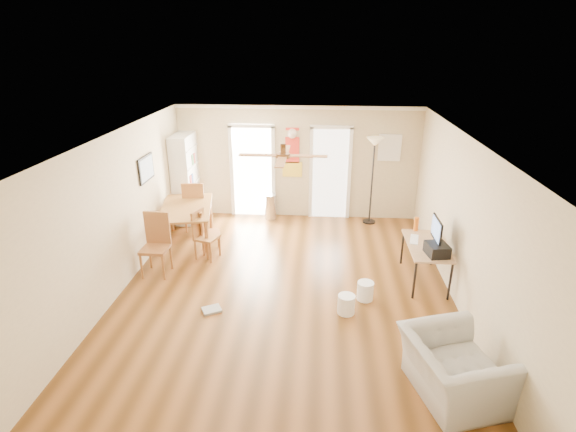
# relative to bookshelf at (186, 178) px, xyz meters

# --- Properties ---
(floor) EXTENTS (7.00, 7.00, 0.00)m
(floor) POSITION_rel_bookshelf_xyz_m (2.53, -3.06, -1.00)
(floor) COLOR brown
(floor) RESTS_ON ground
(ceiling) EXTENTS (5.50, 7.00, 0.00)m
(ceiling) POSITION_rel_bookshelf_xyz_m (2.53, -3.06, 1.60)
(ceiling) COLOR silver
(ceiling) RESTS_ON floor
(wall_back) EXTENTS (5.50, 0.04, 2.60)m
(wall_back) POSITION_rel_bookshelf_xyz_m (2.53, 0.44, 0.30)
(wall_back) COLOR beige
(wall_back) RESTS_ON floor
(wall_front) EXTENTS (5.50, 0.04, 2.60)m
(wall_front) POSITION_rel_bookshelf_xyz_m (2.53, -6.56, 0.30)
(wall_front) COLOR beige
(wall_front) RESTS_ON floor
(wall_left) EXTENTS (0.04, 7.00, 2.60)m
(wall_left) POSITION_rel_bookshelf_xyz_m (-0.22, -3.06, 0.30)
(wall_left) COLOR beige
(wall_left) RESTS_ON floor
(wall_right) EXTENTS (0.04, 7.00, 2.60)m
(wall_right) POSITION_rel_bookshelf_xyz_m (5.28, -3.06, 0.30)
(wall_right) COLOR beige
(wall_right) RESTS_ON floor
(crown_molding) EXTENTS (5.50, 7.00, 0.08)m
(crown_molding) POSITION_rel_bookshelf_xyz_m (2.53, -3.06, 1.56)
(crown_molding) COLOR white
(crown_molding) RESTS_ON wall_back
(kitchen_doorway) EXTENTS (0.90, 0.10, 2.10)m
(kitchen_doorway) POSITION_rel_bookshelf_xyz_m (1.48, 0.42, 0.05)
(kitchen_doorway) COLOR white
(kitchen_doorway) RESTS_ON wall_back
(bathroom_doorway) EXTENTS (0.80, 0.10, 2.10)m
(bathroom_doorway) POSITION_rel_bookshelf_xyz_m (3.28, 0.42, 0.05)
(bathroom_doorway) COLOR white
(bathroom_doorway) RESTS_ON wall_back
(wall_decal) EXTENTS (0.46, 0.03, 1.10)m
(wall_decal) POSITION_rel_bookshelf_xyz_m (2.40, 0.42, 0.55)
(wall_decal) COLOR red
(wall_decal) RESTS_ON wall_back
(ac_grille) EXTENTS (0.50, 0.04, 0.60)m
(ac_grille) POSITION_rel_bookshelf_xyz_m (4.58, 0.41, 0.70)
(ac_grille) COLOR white
(ac_grille) RESTS_ON wall_back
(framed_poster) EXTENTS (0.04, 0.66, 0.48)m
(framed_poster) POSITION_rel_bookshelf_xyz_m (-0.20, -1.66, 0.70)
(framed_poster) COLOR black
(framed_poster) RESTS_ON wall_left
(ceiling_fan) EXTENTS (1.24, 1.24, 0.20)m
(ceiling_fan) POSITION_rel_bookshelf_xyz_m (2.53, -3.36, 1.43)
(ceiling_fan) COLOR #593819
(ceiling_fan) RESTS_ON ceiling
(bookshelf) EXTENTS (0.60, 0.97, 2.01)m
(bookshelf) POSITION_rel_bookshelf_xyz_m (0.00, 0.00, 0.00)
(bookshelf) COLOR silver
(bookshelf) RESTS_ON floor
(dining_table) EXTENTS (1.27, 1.78, 0.81)m
(dining_table) POSITION_rel_bookshelf_xyz_m (0.38, -1.29, -0.60)
(dining_table) COLOR olive
(dining_table) RESTS_ON floor
(dining_chair_right_a) EXTENTS (0.47, 0.47, 0.90)m
(dining_chair_right_a) POSITION_rel_bookshelf_xyz_m (0.93, -1.62, -0.55)
(dining_chair_right_a) COLOR #AA6737
(dining_chair_right_a) RESTS_ON floor
(dining_chair_right_b) EXTENTS (0.49, 0.49, 0.96)m
(dining_chair_right_b) POSITION_rel_bookshelf_xyz_m (0.93, -1.89, -0.52)
(dining_chair_right_b) COLOR #A86C36
(dining_chair_right_b) RESTS_ON floor
(dining_chair_near) EXTENTS (0.47, 0.47, 1.11)m
(dining_chair_near) POSITION_rel_bookshelf_xyz_m (0.17, -2.58, -0.45)
(dining_chair_near) COLOR brown
(dining_chair_near) RESTS_ON floor
(dining_chair_far) EXTENTS (0.51, 0.51, 1.12)m
(dining_chair_far) POSITION_rel_bookshelf_xyz_m (0.35, -0.55, -0.44)
(dining_chair_far) COLOR #AB6937
(dining_chair_far) RESTS_ON floor
(trash_can) EXTENTS (0.29, 0.29, 0.61)m
(trash_can) POSITION_rel_bookshelf_xyz_m (1.92, 0.17, -0.70)
(trash_can) COLOR #ABABAD
(trash_can) RESTS_ON floor
(torchiere_lamp) EXTENTS (0.38, 0.38, 1.98)m
(torchiere_lamp) POSITION_rel_bookshelf_xyz_m (4.21, 0.14, -0.01)
(torchiere_lamp) COLOR black
(torchiere_lamp) RESTS_ON floor
(computer_desk) EXTENTS (0.64, 1.29, 0.69)m
(computer_desk) POSITION_rel_bookshelf_xyz_m (4.91, -2.45, -0.66)
(computer_desk) COLOR tan
(computer_desk) RESTS_ON floor
(imac) EXTENTS (0.16, 0.58, 0.54)m
(imac) POSITION_rel_bookshelf_xyz_m (5.00, -2.59, -0.04)
(imac) COLOR black
(imac) RESTS_ON computer_desk
(keyboard) EXTENTS (0.23, 0.43, 0.02)m
(keyboard) POSITION_rel_bookshelf_xyz_m (4.73, -2.26, -0.31)
(keyboard) COLOR white
(keyboard) RESTS_ON computer_desk
(printer) EXTENTS (0.38, 0.42, 0.19)m
(printer) POSITION_rel_bookshelf_xyz_m (4.98, -2.83, -0.22)
(printer) COLOR black
(printer) RESTS_ON computer_desk
(orange_bottle) EXTENTS (0.10, 0.10, 0.25)m
(orange_bottle) POSITION_rel_bookshelf_xyz_m (4.83, -1.85, -0.19)
(orange_bottle) COLOR #D56313
(orange_bottle) RESTS_ON computer_desk
(wastebasket_a) EXTENTS (0.27, 0.27, 0.31)m
(wastebasket_a) POSITION_rel_bookshelf_xyz_m (3.52, -3.56, -0.85)
(wastebasket_a) COLOR white
(wastebasket_a) RESTS_ON floor
(wastebasket_b) EXTENTS (0.31, 0.31, 0.31)m
(wastebasket_b) POSITION_rel_bookshelf_xyz_m (3.84, -3.15, -0.85)
(wastebasket_b) COLOR white
(wastebasket_b) RESTS_ON floor
(floor_cloth) EXTENTS (0.35, 0.33, 0.04)m
(floor_cloth) POSITION_rel_bookshelf_xyz_m (1.43, -3.67, -0.98)
(floor_cloth) COLOR gray
(floor_cloth) RESTS_ON floor
(armchair) EXTENTS (1.28, 1.38, 0.74)m
(armchair) POSITION_rel_bookshelf_xyz_m (4.68, -5.16, -0.63)
(armchair) COLOR #AEADA8
(armchair) RESTS_ON floor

